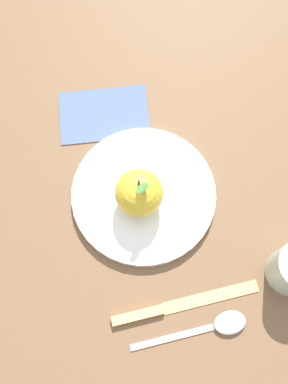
{
  "coord_description": "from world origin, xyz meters",
  "views": [
    {
      "loc": [
        0.18,
        -0.11,
        0.7
      ],
      "look_at": [
        -0.02,
        0.0,
        0.02
      ],
      "focal_mm": 42.35,
      "sensor_mm": 36.0,
      "label": 1
    }
  ],
  "objects_px": {
    "dinner_plate": "(144,194)",
    "apple": "(139,193)",
    "spoon": "(217,326)",
    "linen_napkin": "(104,114)",
    "knife": "(172,307)"
  },
  "relations": [
    {
      "from": "apple",
      "to": "linen_napkin",
      "type": "bearing_deg",
      "value": 171.36
    },
    {
      "from": "dinner_plate",
      "to": "linen_napkin",
      "type": "relative_size",
      "value": 1.51
    },
    {
      "from": "apple",
      "to": "dinner_plate",
      "type": "bearing_deg",
      "value": 119.31
    },
    {
      "from": "knife",
      "to": "linen_napkin",
      "type": "distance_m",
      "value": 0.34
    },
    {
      "from": "spoon",
      "to": "linen_napkin",
      "type": "bearing_deg",
      "value": 177.01
    },
    {
      "from": "dinner_plate",
      "to": "apple",
      "type": "bearing_deg",
      "value": -60.69
    },
    {
      "from": "dinner_plate",
      "to": "linen_napkin",
      "type": "distance_m",
      "value": 0.16
    },
    {
      "from": "dinner_plate",
      "to": "knife",
      "type": "relative_size",
      "value": 1.04
    },
    {
      "from": "dinner_plate",
      "to": "spoon",
      "type": "relative_size",
      "value": 1.33
    },
    {
      "from": "spoon",
      "to": "knife",
      "type": "bearing_deg",
      "value": -142.55
    },
    {
      "from": "knife",
      "to": "spoon",
      "type": "bearing_deg",
      "value": 37.45
    },
    {
      "from": "dinner_plate",
      "to": "apple",
      "type": "xyz_separation_m",
      "value": [
        0.01,
        -0.01,
        0.04
      ]
    },
    {
      "from": "knife",
      "to": "spoon",
      "type": "height_order",
      "value": "spoon"
    },
    {
      "from": "dinner_plate",
      "to": "spoon",
      "type": "xyz_separation_m",
      "value": [
        0.23,
        -0.01,
        -0.0
      ]
    },
    {
      "from": "dinner_plate",
      "to": "spoon",
      "type": "bearing_deg",
      "value": -1.83
    }
  ]
}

